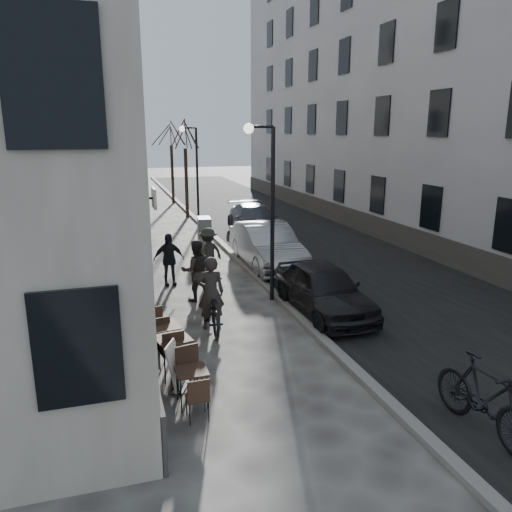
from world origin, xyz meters
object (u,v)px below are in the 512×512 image
bistro_set_c (163,340)px  sign_board (176,370)px  moped (485,398)px  car_mid (267,246)px  car_far (254,221)px  tree_far (171,133)px  bistro_set_b (173,352)px  pedestrian_far (169,259)px  tree_near (185,134)px  bicycle (211,307)px  car_near (324,289)px  streetlamp_far (194,165)px  pedestrian_near (196,271)px  streetlamp_near (267,194)px  utility_cabinet (204,234)px  bistro_set_a (192,383)px  pedestrian_mid (208,253)px

bistro_set_c → sign_board: bearing=-94.6°
sign_board → moped: moped is taller
car_mid → car_far: bearing=78.3°
tree_far → bistro_set_b: size_ratio=3.35×
pedestrian_far → car_mid: pedestrian_far is taller
bistro_set_b → tree_near: bearing=67.8°
car_mid → bicycle: bearing=-121.2°
sign_board → moped: size_ratio=0.43×
car_near → car_mid: (0.00, 5.03, 0.10)m
streetlamp_far → tree_near: tree_near is taller
moped → car_mid: bearing=87.3°
streetlamp_far → pedestrian_near: streetlamp_far is taller
streetlamp_near → tree_far: size_ratio=0.89×
car_mid → bistro_set_b: bearing=-120.7°
bistro_set_c → tree_far: bearing=72.8°
streetlamp_far → utility_cabinet: streetlamp_far is taller
bistro_set_c → sign_board: (0.10, -1.27, -0.12)m
bistro_set_a → moped: size_ratio=0.63×
streetlamp_near → moped: streetlamp_near is taller
car_mid → streetlamp_near: bearing=-108.0°
tree_far → bistro_set_a: size_ratio=4.09×
pedestrian_mid → car_mid: 2.48m
bistro_set_a → sign_board: bearing=105.7°
streetlamp_near → sign_board: 6.18m
streetlamp_far → sign_board: 17.00m
tree_near → car_near: tree_near is taller
bistro_set_c → pedestrian_mid: pedestrian_mid is taller
streetlamp_near → utility_cabinet: (-0.55, 6.64, -2.46)m
streetlamp_near → bicycle: (-2.00, -1.63, -2.58)m
sign_board → bicycle: 3.10m
tree_far → sign_board: bearing=-97.5°
bistro_set_b → pedestrian_mid: bearing=60.5°
bistro_set_c → pedestrian_near: pedestrian_near is taller
streetlamp_near → pedestrian_near: 3.05m
bicycle → pedestrian_far: size_ratio=1.28×
tree_near → bicycle: (-2.07, -16.63, -4.09)m
pedestrian_mid → pedestrian_far: (-1.38, -0.44, -0.01)m
tree_far → utility_cabinet: size_ratio=4.04×
bistro_set_a → pedestrian_mid: pedestrian_mid is taller
utility_cabinet → pedestrian_near: size_ratio=0.77×
bistro_set_a → car_mid: size_ratio=0.29×
bistro_set_b → pedestrian_mid: pedestrian_mid is taller
pedestrian_mid → car_near: (2.35, -4.24, -0.17)m
bistro_set_c → car_far: (5.69, 12.17, 0.22)m
bistro_set_a → bicycle: 3.65m
bistro_set_c → car_near: size_ratio=0.42×
car_mid → streetlamp_far: bearing=98.0°
moped → bicycle: bearing=116.5°
sign_board → bicycle: bicycle is taller
streetlamp_near → bistro_set_b: size_ratio=2.99×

